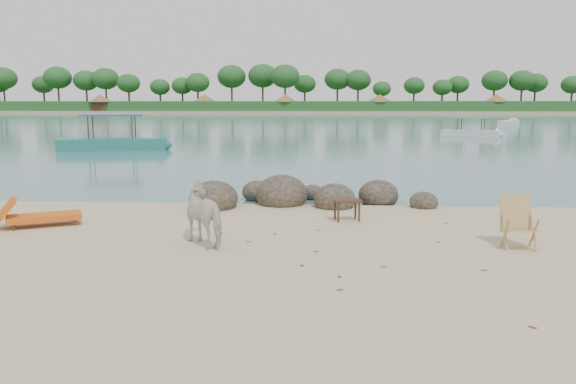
% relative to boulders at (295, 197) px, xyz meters
% --- Properties ---
extents(water, '(400.00, 400.00, 0.00)m').
position_rel_boulders_xyz_m(water, '(-0.45, 83.92, -0.21)').
color(water, '#396873').
rests_on(water, ground).
extents(far_shore, '(420.00, 90.00, 1.40)m').
position_rel_boulders_xyz_m(far_shore, '(-0.45, 163.92, -0.21)').
color(far_shore, tan).
rests_on(far_shore, ground).
extents(far_scenery, '(420.00, 18.00, 9.50)m').
position_rel_boulders_xyz_m(far_scenery, '(-0.42, 130.62, 2.94)').
color(far_scenery, '#1E4C1E').
rests_on(far_scenery, ground).
extents(boulders, '(6.39, 2.92, 1.04)m').
position_rel_boulders_xyz_m(boulders, '(0.00, 0.00, 0.00)').
color(boulders, '#2F261F').
rests_on(boulders, ground).
extents(cow, '(1.40, 1.46, 1.18)m').
position_rel_boulders_xyz_m(cow, '(-1.40, -4.38, 0.38)').
color(cow, beige).
rests_on(cow, ground).
extents(side_table, '(0.68, 0.52, 0.49)m').
position_rel_boulders_xyz_m(side_table, '(1.31, -2.07, 0.04)').
color(side_table, '#352515').
rests_on(side_table, ground).
extents(lounge_chair, '(1.98, 1.47, 0.57)m').
position_rel_boulders_xyz_m(lounge_chair, '(-5.31, -3.04, 0.08)').
color(lounge_chair, orange).
rests_on(lounge_chair, ground).
extents(deck_chair, '(0.64, 0.70, 0.97)m').
position_rel_boulders_xyz_m(deck_chair, '(4.38, -4.36, 0.28)').
color(deck_chair, tan).
rests_on(deck_chair, ground).
extents(boat_near, '(6.99, 2.87, 3.31)m').
position_rel_boulders_xyz_m(boat_near, '(-11.56, 17.29, 1.45)').
color(boat_near, '#1F6E63').
rests_on(boat_near, water).
extents(boat_mid, '(5.18, 3.60, 2.58)m').
position_rel_boulders_xyz_m(boat_mid, '(12.73, 32.52, 1.08)').
color(boat_mid, silver).
rests_on(boat_mid, water).
extents(boat_far, '(4.40, 6.21, 0.74)m').
position_rel_boulders_xyz_m(boat_far, '(23.01, 55.47, 0.16)').
color(boat_far, silver).
rests_on(boat_far, water).
extents(dead_leaves, '(8.45, 7.41, 0.00)m').
position_rel_boulders_xyz_m(dead_leaves, '(0.68, -5.55, -0.20)').
color(dead_leaves, brown).
rests_on(dead_leaves, ground).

